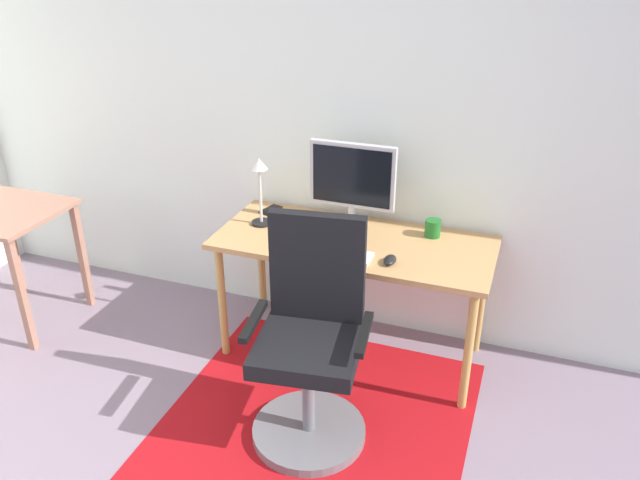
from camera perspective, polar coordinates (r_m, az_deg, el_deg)
wall_back at (r=3.51m, az=3.47°, el=11.58°), size 6.00×0.10×2.60m
area_rug at (r=3.26m, az=-0.35°, el=-15.92°), size 1.46×1.46×0.01m
desk at (r=3.37m, az=3.04°, el=-1.10°), size 1.46×0.64×0.71m
monitor at (r=3.41m, az=2.91°, el=5.48°), size 0.47×0.18×0.47m
keyboard at (r=3.19m, az=0.86°, el=-1.15°), size 0.43×0.13×0.02m
computer_mouse at (r=3.12m, az=6.28°, el=-1.79°), size 0.06×0.10×0.03m
coffee_cup at (r=3.41m, az=10.07°, el=1.05°), size 0.08×0.08×0.09m
cell_phone at (r=3.70m, az=-4.45°, el=2.72°), size 0.10×0.15×0.01m
desk_lamp at (r=3.43m, az=-5.43°, el=5.30°), size 0.11×0.11×0.38m
office_chair at (r=2.95m, az=-0.81°, el=-10.10°), size 0.58×0.54×1.08m
side_table at (r=4.14m, az=-26.22°, el=0.80°), size 0.64×0.59×0.73m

